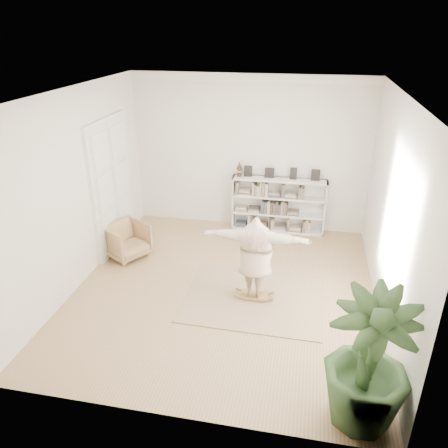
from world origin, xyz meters
name	(u,v)px	position (x,y,z in m)	size (l,w,h in m)	color
floor	(224,289)	(0.00, 0.00, 0.00)	(6.00, 6.00, 0.00)	#99744F
room_shell	(251,77)	(0.00, 2.94, 3.51)	(6.00, 6.00, 6.00)	silver
doors	(112,187)	(-2.70, 1.30, 1.40)	(0.09, 1.78, 2.92)	white
bookshelf	(278,205)	(0.74, 2.82, 0.64)	(2.20, 0.35, 1.64)	silver
armchair	(126,240)	(-2.30, 0.88, 0.37)	(0.79, 0.82, 0.74)	tan
rug	(254,298)	(0.59, -0.18, 0.01)	(2.50, 2.00, 0.02)	tan
rocker_board	(254,295)	(0.59, -0.18, 0.07)	(0.50, 0.30, 0.11)	olive
person	(255,255)	(0.59, -0.18, 0.90)	(1.90, 0.52, 1.55)	beige
houseplant	(368,361)	(2.25, -2.55, 0.93)	(1.04, 1.04, 1.86)	#2E4B25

